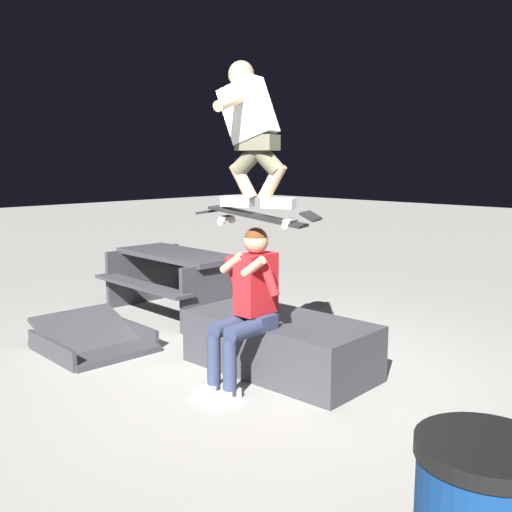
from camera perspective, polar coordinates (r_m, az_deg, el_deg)
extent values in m
plane|color=gray|center=(5.28, 0.43, -11.29)|extent=(40.00, 40.00, 0.00)
cube|color=#38383D|center=(5.27, 2.35, -8.56)|extent=(1.71, 0.86, 0.48)
cube|color=#2D3856|center=(4.90, 0.00, -6.25)|extent=(0.32, 0.20, 0.12)
cube|color=red|center=(4.82, 0.00, -2.70)|extent=(0.21, 0.35, 0.50)
sphere|color=tan|center=(4.76, 0.00, 1.43)|extent=(0.20, 0.20, 0.20)
sphere|color=brown|center=(4.76, 0.00, 1.66)|extent=(0.19, 0.19, 0.19)
cylinder|color=red|center=(4.63, 1.32, -2.25)|extent=(0.19, 0.09, 0.29)
cylinder|color=tan|center=(4.59, -0.25, -1.08)|extent=(0.24, 0.08, 0.19)
cylinder|color=red|center=(4.90, -2.20, -1.62)|extent=(0.19, 0.09, 0.29)
cylinder|color=tan|center=(4.76, -2.37, -0.72)|extent=(0.24, 0.08, 0.19)
cylinder|color=#2D3856|center=(4.70, -0.85, -7.16)|extent=(0.15, 0.40, 0.14)
cylinder|color=#2D3856|center=(4.65, -2.57, -10.77)|extent=(0.11, 0.11, 0.44)
cube|color=white|center=(4.70, -3.00, -13.46)|extent=(0.11, 0.26, 0.08)
cylinder|color=#2D3856|center=(4.82, -2.41, -6.75)|extent=(0.15, 0.40, 0.14)
cylinder|color=#2D3856|center=(4.77, -4.12, -10.25)|extent=(0.11, 0.11, 0.44)
cube|color=white|center=(4.82, -4.53, -12.88)|extent=(0.11, 0.26, 0.08)
cube|color=black|center=(4.62, 0.15, 3.88)|extent=(0.82, 0.43, 0.14)
cube|color=black|center=(4.84, -4.65, 4.33)|extent=(0.18, 0.23, 0.04)
cube|color=black|center=(4.44, 5.37, 3.88)|extent=(0.17, 0.23, 0.07)
cube|color=#99999E|center=(4.76, -2.88, 3.72)|extent=(0.11, 0.17, 0.04)
cylinder|color=white|center=(4.68, -3.42, 3.31)|extent=(0.06, 0.05, 0.05)
cylinder|color=white|center=(4.84, -2.36, 3.51)|extent=(0.06, 0.05, 0.05)
cube|color=#99999E|center=(4.51, 3.34, 3.41)|extent=(0.11, 0.17, 0.04)
cylinder|color=white|center=(4.43, 2.88, 2.98)|extent=(0.06, 0.05, 0.05)
cylinder|color=white|center=(4.60, 3.78, 3.20)|extent=(0.06, 0.05, 0.05)
cube|color=white|center=(4.70, -1.83, 5.30)|extent=(0.28, 0.17, 0.08)
cube|color=white|center=(4.54, 2.19, 5.16)|extent=(0.28, 0.17, 0.08)
cylinder|color=tan|center=(4.66, -1.25, 7.25)|extent=(0.26, 0.17, 0.31)
cylinder|color=#5F5C48|center=(4.63, -0.46, 9.71)|extent=(0.36, 0.23, 0.33)
cylinder|color=tan|center=(4.55, 1.58, 7.20)|extent=(0.26, 0.17, 0.31)
cylinder|color=#5F5C48|center=(4.58, 0.76, 9.71)|extent=(0.36, 0.23, 0.33)
cube|color=#5F5C48|center=(4.61, 0.15, 10.96)|extent=(0.35, 0.28, 0.12)
cube|color=silver|center=(4.66, -0.76, 13.90)|extent=(0.50, 0.35, 0.52)
sphere|color=tan|center=(4.71, -1.44, 17.26)|extent=(0.20, 0.20, 0.20)
cylinder|color=tan|center=(4.48, -2.33, 14.85)|extent=(0.21, 0.45, 0.19)
cylinder|color=tan|center=(4.87, 0.25, 14.40)|extent=(0.21, 0.45, 0.19)
cube|color=#38383D|center=(6.11, -15.47, -8.44)|extent=(1.09, 0.93, 0.06)
cube|color=#38383D|center=(6.09, -15.51, -7.76)|extent=(1.05, 0.93, 0.40)
cube|color=#38383D|center=(5.89, -19.27, -8.61)|extent=(0.95, 0.08, 0.19)
cube|color=#38383D|center=(6.32, -12.00, -7.10)|extent=(0.95, 0.08, 0.19)
cube|color=#38383D|center=(7.21, -7.54, 0.14)|extent=(1.72, 0.75, 0.06)
cube|color=#38383D|center=(6.95, -11.12, -2.81)|extent=(1.71, 0.29, 0.04)
cube|color=#38383D|center=(7.59, -4.16, -1.64)|extent=(1.71, 0.29, 0.04)
cube|color=#38383D|center=(7.89, -10.82, -1.81)|extent=(0.09, 1.10, 0.72)
cube|color=#38383D|center=(6.68, -3.52, -3.67)|extent=(0.09, 1.10, 0.72)
cylinder|color=black|center=(2.34, 21.48, -17.11)|extent=(0.51, 0.51, 0.06)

